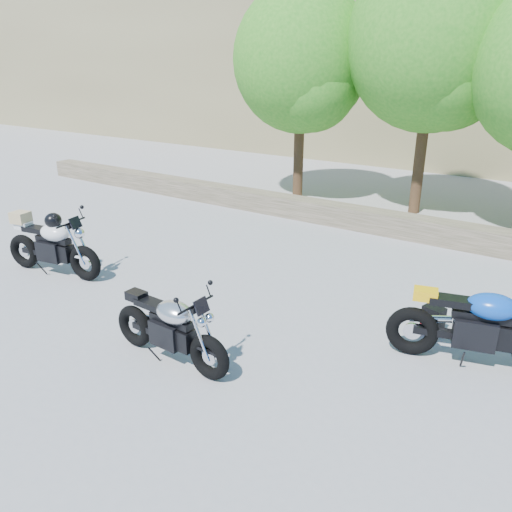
% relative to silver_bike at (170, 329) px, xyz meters
% --- Properties ---
extents(ground, '(90.00, 90.00, 0.00)m').
position_rel_silver_bike_xyz_m(ground, '(-0.34, 1.21, -0.48)').
color(ground, gray).
rests_on(ground, ground).
extents(stone_wall, '(22.00, 0.55, 0.50)m').
position_rel_silver_bike_xyz_m(stone_wall, '(-0.34, 6.71, -0.23)').
color(stone_wall, brown).
rests_on(stone_wall, ground).
extents(tree_decid_left, '(3.67, 3.67, 5.62)m').
position_rel_silver_bike_xyz_m(tree_decid_left, '(-2.73, 8.35, 3.16)').
color(tree_decid_left, '#382314').
rests_on(tree_decid_left, ground).
extents(tree_decid_mid, '(4.08, 4.08, 6.24)m').
position_rel_silver_bike_xyz_m(tree_decid_mid, '(0.57, 8.75, 3.56)').
color(tree_decid_mid, '#382314').
rests_on(tree_decid_mid, ground).
extents(silver_bike, '(1.96, 0.62, 0.98)m').
position_rel_silver_bike_xyz_m(silver_bike, '(0.00, 0.00, 0.00)').
color(silver_bike, black).
rests_on(silver_bike, ground).
extents(white_bike, '(2.15, 0.71, 1.19)m').
position_rel_silver_bike_xyz_m(white_bike, '(-3.84, 0.98, 0.11)').
color(white_bike, black).
rests_on(white_bike, ground).
extents(blue_bike, '(2.21, 0.86, 1.13)m').
position_rel_silver_bike_xyz_m(blue_bike, '(3.32, 2.14, 0.07)').
color(blue_bike, black).
rests_on(blue_bike, ground).
extents(backpack, '(0.34, 0.32, 0.39)m').
position_rel_silver_bike_xyz_m(backpack, '(2.64, 2.70, -0.29)').
color(backpack, black).
rests_on(backpack, ground).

